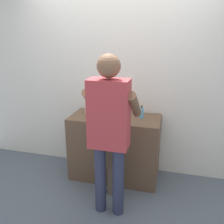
{
  "coord_description": "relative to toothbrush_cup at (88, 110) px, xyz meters",
  "views": [
    {
      "loc": [
        0.7,
        -2.51,
        1.86
      ],
      "look_at": [
        0.0,
        0.15,
        0.97
      ],
      "focal_mm": 38.45,
      "sensor_mm": 36.0,
      "label": 1
    }
  ],
  "objects": [
    {
      "name": "ground_plane",
      "position": [
        0.38,
        -0.33,
        -0.91
      ],
      "size": [
        14.0,
        14.0,
        0.0
      ],
      "primitive_type": "plane",
      "color": "slate"
    },
    {
      "name": "back_wall",
      "position": [
        0.38,
        0.29,
        0.44
      ],
      "size": [
        4.4,
        0.08,
        2.7
      ],
      "color": "silver",
      "rests_on": "ground"
    },
    {
      "name": "faucet",
      "position": [
        0.38,
        0.14,
        0.03
      ],
      "size": [
        0.18,
        0.14,
        0.18
      ],
      "color": "#B7BABF",
      "rests_on": "vanity_cabinet"
    },
    {
      "name": "sink_basin",
      "position": [
        0.38,
        -0.05,
        0.01
      ],
      "size": [
        0.32,
        0.32,
        0.11
      ],
      "color": "silver",
      "rests_on": "vanity_cabinet"
    },
    {
      "name": "toothbrush_cup",
      "position": [
        0.0,
        0.0,
        0.0
      ],
      "size": [
        0.07,
        0.07,
        0.21
      ],
      "color": "silver",
      "rests_on": "vanity_cabinet"
    },
    {
      "name": "vanity_cabinet",
      "position": [
        0.38,
        -0.03,
        -0.48
      ],
      "size": [
        1.15,
        0.54,
        0.85
      ],
      "primitive_type": "cube",
      "color": "brown",
      "rests_on": "ground"
    },
    {
      "name": "soap_bottle",
      "position": [
        0.71,
        0.01,
        0.02
      ],
      "size": [
        0.06,
        0.06,
        0.17
      ],
      "color": "#66B2D1",
      "rests_on": "vanity_cabinet"
    },
    {
      "name": "adult_parent",
      "position": [
        0.49,
        -0.71,
        0.11
      ],
      "size": [
        0.53,
        0.56,
        1.7
      ],
      "color": "#2D334C",
      "rests_on": "ground"
    },
    {
      "name": "child_toddler",
      "position": [
        0.38,
        -0.44,
        -0.41
      ],
      "size": [
        0.26,
        0.26,
        0.84
      ],
      "color": "#6B5B4C",
      "rests_on": "ground"
    }
  ]
}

